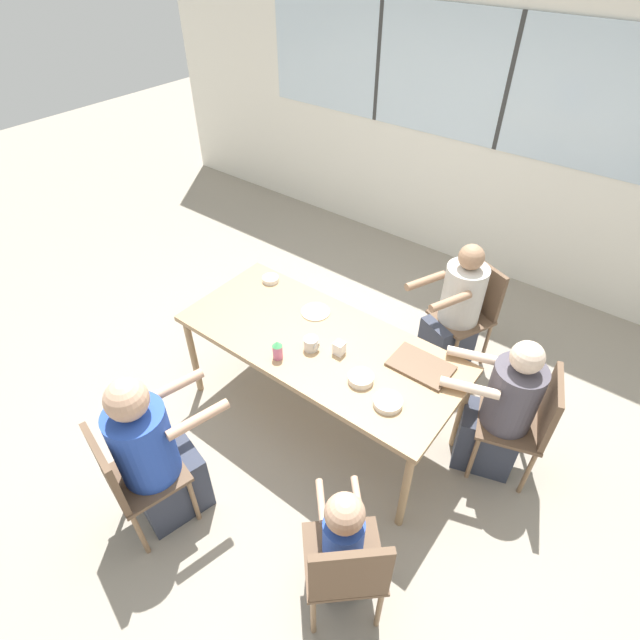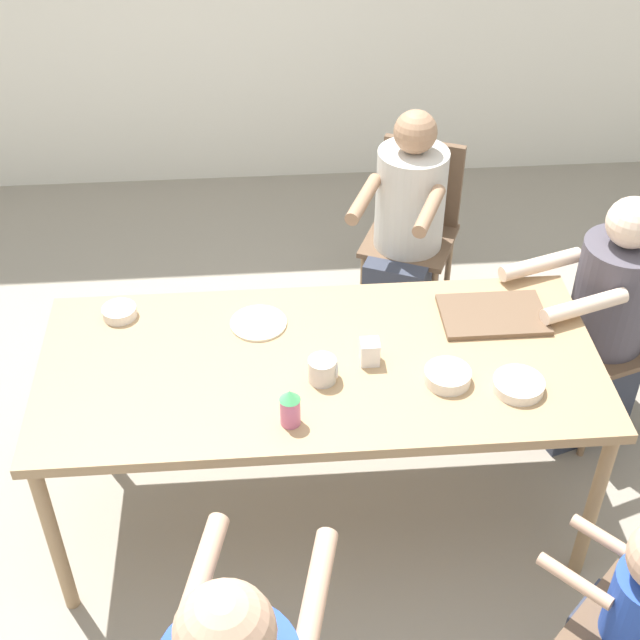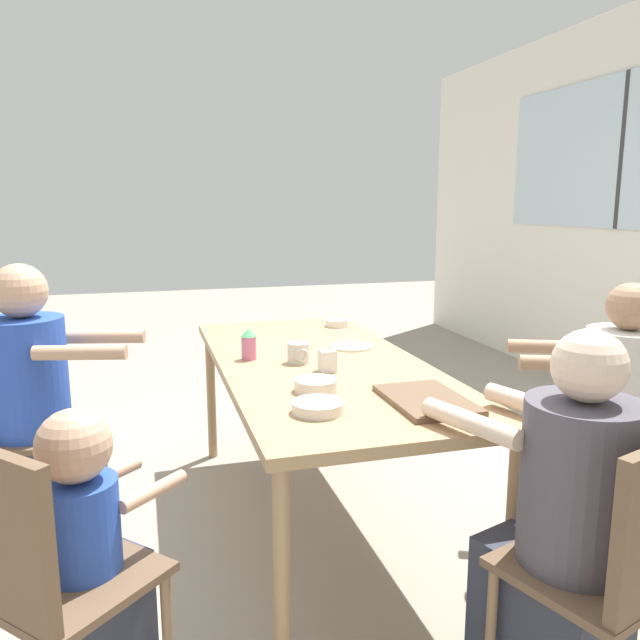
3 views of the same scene
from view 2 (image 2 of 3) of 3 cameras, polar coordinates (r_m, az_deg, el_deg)
The scene contains 15 objects.
ground_plane at distance 3.61m, azimuth 0.00°, elevation -11.75°, with size 16.00×16.00×0.00m, color gray.
dining_table at distance 3.10m, azimuth 0.00°, elevation -3.43°, with size 1.93×0.85×0.76m.
chair_for_woman_green_shirt at distance 4.27m, azimuth 6.11°, elevation 6.62°, with size 0.53×0.53×0.88m.
chair_for_man_teal_shirt at distance 3.83m, azimuth 19.37°, elevation 0.13°, with size 0.51×0.51×0.88m.
person_woman_green_shirt at distance 4.15m, azimuth 5.52°, elevation 5.18°, with size 0.52×0.65×1.13m.
person_man_teal_shirt at distance 3.75m, azimuth 17.31°, elevation -0.81°, with size 0.63×0.47×1.12m.
person_toddler at distance 2.91m, azimuth 18.96°, elevation -18.24°, with size 0.41×0.42×0.91m.
food_tray_dark at distance 3.30m, azimuth 11.00°, elevation 0.33°, with size 0.38×0.25×0.02m.
coffee_mug at distance 2.96m, azimuth 0.16°, elevation -3.22°, with size 0.10×0.09×0.09m.
sippy_cup at distance 2.80m, azimuth -1.93°, elevation -5.57°, with size 0.07×0.07×0.14m.
milk_carton_small at distance 3.03m, azimuth 3.20°, elevation -2.06°, with size 0.06×0.06×0.09m.
bowl_white_shallow at distance 3.00m, azimuth 8.16°, elevation -3.58°, with size 0.16×0.16×0.05m.
bowl_cereal at distance 3.32m, azimuth -12.72°, elevation 0.50°, with size 0.12×0.12×0.04m.
bowl_fruit at distance 3.01m, azimuth 12.58°, elevation -4.08°, with size 0.17×0.17×0.04m.
plate_tortillas at distance 3.21m, azimuth -3.96°, elevation -0.21°, with size 0.20×0.20×0.01m.
Camera 2 is at (-0.18, -2.28, 2.79)m, focal length 50.00 mm.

